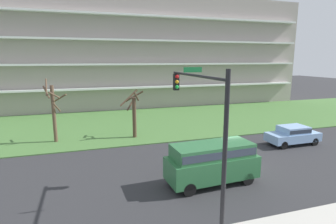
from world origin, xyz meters
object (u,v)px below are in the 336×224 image
(tree_far_left, at_px, (54,110))
(sedan_blue_center_left, at_px, (293,134))
(van_green_near_left, at_px, (212,160))
(tree_left, at_px, (134,113))
(traffic_signal_mast, at_px, (203,116))

(tree_far_left, xyz_separation_m, sedan_blue_center_left, (18.90, -6.48, -1.92))
(van_green_near_left, xyz_separation_m, sedan_blue_center_left, (9.67, 4.50, -0.52))
(tree_far_left, relative_size, van_green_near_left, 1.03)
(van_green_near_left, bearing_deg, tree_left, 100.65)
(tree_far_left, bearing_deg, tree_left, -4.71)
(van_green_near_left, relative_size, sedan_blue_center_left, 1.20)
(traffic_signal_mast, bearing_deg, tree_left, 93.17)
(van_green_near_left, distance_m, traffic_signal_mast, 4.54)
(tree_far_left, distance_m, traffic_signal_mast, 15.58)
(tree_left, distance_m, van_green_near_left, 10.78)
(tree_left, relative_size, traffic_signal_mast, 0.64)
(traffic_signal_mast, bearing_deg, tree_far_left, 118.47)
(tree_left, height_order, traffic_signal_mast, traffic_signal_mast)
(tree_left, xyz_separation_m, traffic_signal_mast, (0.72, -13.06, 2.33))
(tree_far_left, bearing_deg, van_green_near_left, -49.94)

